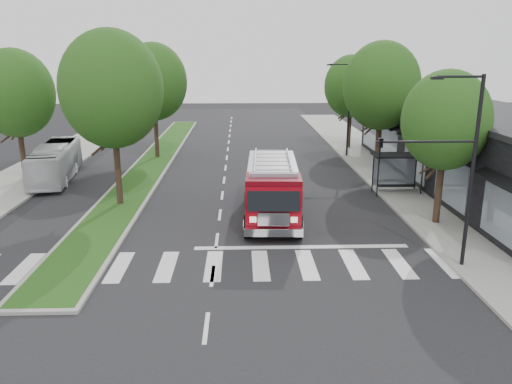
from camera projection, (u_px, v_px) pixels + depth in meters
The scene contains 16 objects.
ground at pixel (217, 241), 24.17m from camera, with size 140.00×140.00×0.00m, color black.
sidewalk_right at pixel (406, 185), 34.17m from camera, with size 5.00×80.00×0.15m, color gray.
sidewalk_left at pixel (6, 188), 33.33m from camera, with size 5.00×80.00×0.15m, color gray.
median at pixel (154, 162), 41.30m from camera, with size 3.00×50.00×0.15m.
storefront_row at pixel (474, 150), 33.66m from camera, with size 8.00×30.00×5.00m, color black.
bus_shelter at pixel (397, 163), 31.82m from camera, with size 3.20×1.60×2.61m.
tree_right_near at pixel (446, 121), 24.98m from camera, with size 4.40×4.40×8.05m.
tree_right_mid at pixel (381, 86), 36.27m from camera, with size 5.60×5.60×9.72m.
tree_right_far at pixel (351, 86), 46.08m from camera, with size 5.00×5.00×8.73m.
tree_median_near at pixel (112, 89), 27.94m from camera, with size 5.80×5.80×10.16m.
tree_median_far at pixel (154, 82), 41.51m from camera, with size 5.60×5.60×9.72m.
tree_left_mid at pixel (15, 93), 33.64m from camera, with size 5.20×5.20×9.16m.
streetlight_right_near at pixel (452, 160), 19.85m from camera, with size 4.08×0.22×8.00m.
streetlight_right_far at pixel (347, 106), 42.55m from camera, with size 2.11×0.20×8.00m.
fire_engine at pixel (272, 189), 27.56m from camera, with size 3.24×9.37×3.21m.
city_bus at pixel (56, 162), 35.56m from camera, with size 2.19×9.36×2.61m, color silver.
Camera 1 is at (1.17, -22.71, 8.73)m, focal length 35.00 mm.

